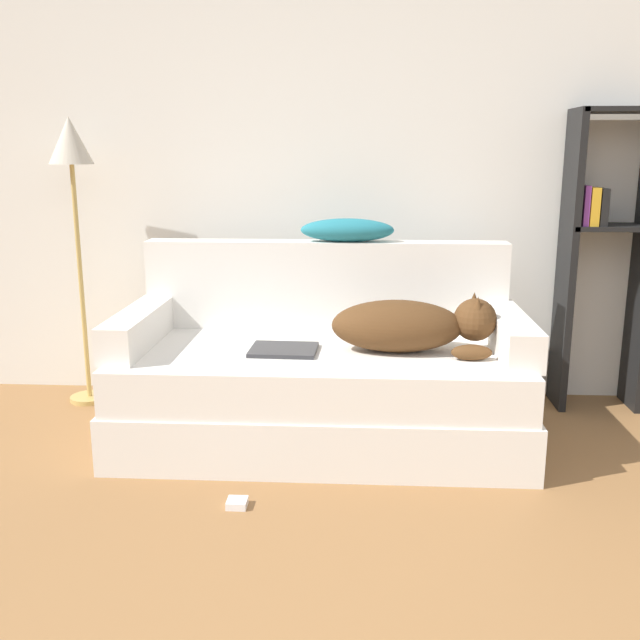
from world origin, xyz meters
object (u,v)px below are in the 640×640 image
object	(u,v)px
laptop	(284,350)
power_adapter	(237,503)
bookshelf	(604,245)
dog	(411,325)
throw_pillow	(347,230)
couch	(321,395)
floor_lamp	(72,170)

from	to	relation	value
laptop	power_adapter	xyz separation A→B (m)	(-0.12, -0.59, -0.44)
laptop	bookshelf	world-z (taller)	bookshelf
laptop	power_adapter	size ratio (longest dim) A/B	3.95
dog	throw_pillow	bearing A→B (deg)	124.73
couch	laptop	bearing A→B (deg)	-153.71
couch	laptop	distance (m)	0.30
dog	laptop	world-z (taller)	dog
bookshelf	power_adapter	bearing A→B (deg)	-143.89
dog	power_adapter	size ratio (longest dim) A/B	9.52
throw_pillow	power_adapter	bearing A→B (deg)	-110.18
dog	floor_lamp	size ratio (longest dim) A/B	0.49
dog	laptop	xyz separation A→B (m)	(-0.56, -0.04, -0.11)
laptop	power_adapter	world-z (taller)	laptop
floor_lamp	power_adapter	xyz separation A→B (m)	(1.00, -1.14, -1.20)
bookshelf	floor_lamp	xyz separation A→B (m)	(-2.68, -0.09, 0.37)
throw_pillow	bookshelf	distance (m)	1.31
dog	throw_pillow	size ratio (longest dim) A/B	1.58
laptop	power_adapter	bearing A→B (deg)	-99.38
bookshelf	floor_lamp	world-z (taller)	bookshelf
bookshelf	power_adapter	distance (m)	2.24
couch	laptop	world-z (taller)	laptop
couch	floor_lamp	world-z (taller)	floor_lamp
laptop	bookshelf	xyz separation A→B (m)	(1.56, 0.64, 0.40)
couch	floor_lamp	size ratio (longest dim) A/B	1.23
dog	floor_lamp	bearing A→B (deg)	163.04
dog	floor_lamp	world-z (taller)	floor_lamp
floor_lamp	bookshelf	bearing A→B (deg)	1.86
throw_pillow	laptop	bearing A→B (deg)	-120.31
throw_pillow	power_adapter	distance (m)	1.45
bookshelf	power_adapter	size ratio (longest dim) A/B	20.01
throw_pillow	power_adapter	size ratio (longest dim) A/B	6.02
bookshelf	power_adapter	world-z (taller)	bookshelf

